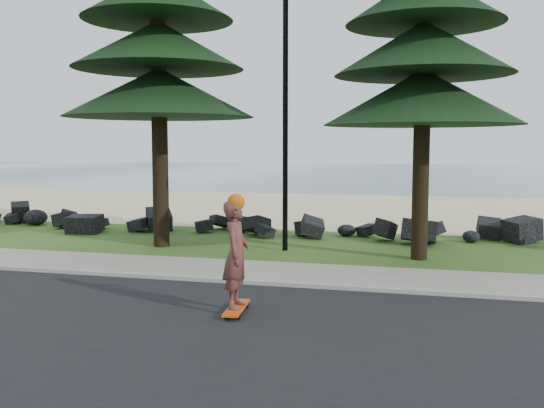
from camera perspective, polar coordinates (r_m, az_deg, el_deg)
The scene contains 9 objects.
ground at distance 13.26m, azimuth -1.92°, elevation -6.68°, with size 160.00×160.00×0.00m, color #314F18.
road at distance 9.17m, azimuth -10.01°, elevation -12.30°, with size 160.00×7.00×0.02m, color black.
kerb at distance 12.41m, azimuth -3.10°, elevation -7.30°, with size 160.00×0.20×0.10m, color #9C958C.
sidewalk at distance 13.44m, azimuth -1.68°, elevation -6.34°, with size 160.00×2.00×0.08m, color gray.
beach_sand at distance 27.33m, azimuth 6.63°, elevation -0.38°, with size 160.00×15.00×0.01m, color tan.
ocean at distance 63.61m, azimuth 11.08°, elevation 2.91°, with size 160.00×58.00×0.01m, color #30495B.
seawall_boulders at distance 18.62m, azimuth 2.92°, elevation -3.14°, with size 60.00×2.40×1.10m, color black, non-canonical shape.
lamp_post at distance 16.12m, azimuth 1.27°, elevation 10.26°, with size 0.25×0.14×8.14m.
skateboarder at distance 10.07m, azimuth -3.38°, elevation -4.77°, with size 0.49×1.09×2.00m.
Camera 1 is at (3.64, -12.44, 2.81)m, focal length 40.00 mm.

